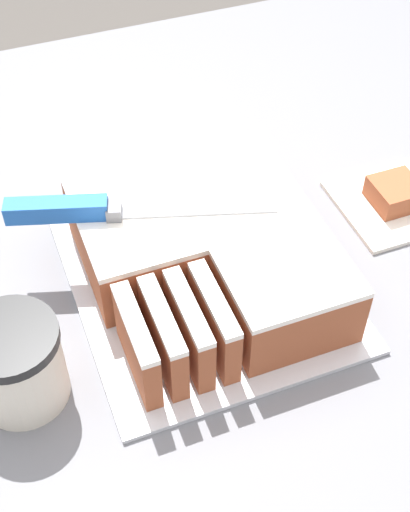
{
  "coord_description": "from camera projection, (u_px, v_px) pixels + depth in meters",
  "views": [
    {
      "loc": [
        -0.25,
        -0.54,
        1.54
      ],
      "look_at": [
        -0.06,
        -0.04,
        0.97
      ],
      "focal_mm": 50.0,
      "sensor_mm": 36.0,
      "label": 1
    }
  ],
  "objects": [
    {
      "name": "cake_board",
      "position": [
        205.0,
        281.0,
        0.81
      ],
      "size": [
        0.29,
        0.32,
        0.01
      ],
      "color": "silver",
      "rests_on": "countertop"
    },
    {
      "name": "paper_napkin",
      "position": [
        393.0,
        204.0,
        0.9
      ],
      "size": [
        0.14,
        0.14,
        0.01
      ],
      "color": "white",
      "rests_on": "countertop"
    },
    {
      "name": "countertop",
      "position": [
        230.0,
        440.0,
        1.19
      ],
      "size": [
        1.4,
        1.1,
        0.93
      ],
      "color": "slate",
      "rests_on": "ground_plane"
    },
    {
      "name": "brownie",
      "position": [
        396.0,
        193.0,
        0.89
      ],
      "size": [
        0.06,
        0.06,
        0.03
      ],
      "color": "#994C2D",
      "rests_on": "paper_napkin"
    },
    {
      "name": "cake",
      "position": [
        208.0,
        250.0,
        0.79
      ],
      "size": [
        0.25,
        0.28,
        0.08
      ],
      "color": "#994C2D",
      "rests_on": "cake_board"
    },
    {
      "name": "knife",
      "position": [
        88.0,
        210.0,
        0.76
      ],
      "size": [
        0.29,
        0.11,
        0.02
      ],
      "rotation": [
        0.0,
        0.0,
        -0.3
      ],
      "color": "silver",
      "rests_on": "cake"
    },
    {
      "name": "coffee_cup",
      "position": [
        17.0,
        364.0,
        0.68
      ],
      "size": [
        0.09,
        0.09,
        0.1
      ],
      "color": "beige",
      "rests_on": "countertop"
    }
  ]
}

